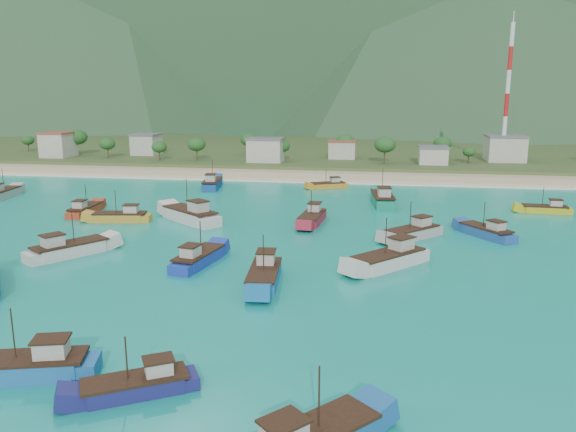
# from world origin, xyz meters

# --- Properties ---
(ground) EXTENTS (600.00, 600.00, 0.00)m
(ground) POSITION_xyz_m (0.00, 0.00, 0.00)
(ground) COLOR #0D9183
(ground) RESTS_ON ground
(beach) EXTENTS (400.00, 18.00, 1.20)m
(beach) POSITION_xyz_m (0.00, 79.00, 0.00)
(beach) COLOR beige
(beach) RESTS_ON ground
(land) EXTENTS (400.00, 110.00, 2.40)m
(land) POSITION_xyz_m (0.00, 140.00, 0.00)
(land) COLOR #385123
(land) RESTS_ON ground
(surf_line) EXTENTS (400.00, 2.50, 0.08)m
(surf_line) POSITION_xyz_m (0.00, 69.50, 0.00)
(surf_line) COLOR white
(surf_line) RESTS_ON ground
(village) EXTENTS (215.05, 26.37, 7.25)m
(village) POSITION_xyz_m (11.79, 102.49, 4.74)
(village) COLOR beige
(village) RESTS_ON ground
(vegetation) EXTENTS (273.74, 25.67, 8.55)m
(vegetation) POSITION_xyz_m (-11.72, 102.80, 5.11)
(vegetation) COLOR #235623
(vegetation) RESTS_ON ground
(radio_tower) EXTENTS (1.20, 1.20, 39.04)m
(radio_tower) POSITION_xyz_m (43.08, 108.00, 21.12)
(radio_tower) COLOR red
(radio_tower) RESTS_ON ground
(boat_0) EXTENTS (8.76, 3.06, 5.10)m
(boat_0) POSITION_xyz_m (37.60, 41.51, 0.53)
(boat_0) COLOR gold
(boat_0) RESTS_ON ground
(boat_1) EXTENTS (8.94, 10.92, 6.51)m
(boat_1) POSITION_xyz_m (-33.58, 2.11, 0.79)
(boat_1) COLOR beige
(boat_1) RESTS_ON ground
(boat_2) EXTENTS (4.79, 10.48, 5.97)m
(boat_2) POSITION_xyz_m (-15.15, 1.19, 0.69)
(boat_2) COLOR #1C38A7
(boat_2) RESTS_ON ground
(boat_5) EXTENTS (8.74, 6.03, 5.03)m
(boat_5) POSITION_xyz_m (-3.96, 62.08, 0.52)
(boat_5) COLOR orange
(boat_5) RESTS_ON ground
(boat_6) EXTENTS (4.16, 11.05, 6.38)m
(boat_6) POSITION_xyz_m (-5.40, -4.36, 0.77)
(boat_6) COLOR #1667A8
(boat_6) RESTS_ON ground
(boat_7) EXTENTS (8.64, 6.46, 5.04)m
(boat_7) POSITION_xyz_m (-9.63, -29.78, 0.52)
(boat_7) COLOR navy
(boat_7) RESTS_ON ground
(boat_8) EXTENTS (7.87, 9.54, 5.70)m
(boat_8) POSITION_xyz_m (23.77, 21.69, 0.64)
(boat_8) COLOR #234E94
(boat_8) RESTS_ON ground
(boat_9) EXTENTS (10.13, 4.44, 5.79)m
(boat_9) POSITION_xyz_m (-35.77, 22.49, 0.66)
(boat_9) COLOR gold
(boat_9) RESTS_ON ground
(boat_11) EXTENTS (4.00, 10.65, 6.15)m
(boat_11) POSITION_xyz_m (-3.52, 26.60, 0.73)
(boat_11) COLOR maroon
(boat_11) RESTS_ON ground
(boat_13) EXTENTS (12.49, 11.10, 7.65)m
(boat_13) POSITION_xyz_m (-24.02, 24.33, 1.00)
(boat_13) COLOR beige
(boat_13) RESTS_ON ground
(boat_14) EXTENTS (3.31, 9.75, 5.68)m
(boat_14) POSITION_xyz_m (-44.85, 27.06, 0.64)
(boat_14) COLOR #A4361C
(boat_14) RESTS_ON ground
(boat_16) EXTENTS (10.75, 5.72, 6.09)m
(boat_16) POSITION_xyz_m (-19.06, -28.76, 0.71)
(boat_16) COLOR #1E62A9
(boat_16) RESTS_ON ground
(boat_18) EXTENTS (10.33, 10.93, 6.87)m
(boat_18) POSITION_xyz_m (9.00, 4.24, 0.86)
(boat_18) COLOR silver
(boat_18) RESTS_ON ground
(boat_20) EXTENTS (9.37, 9.70, 6.15)m
(boat_20) POSITION_xyz_m (12.69, 19.16, 0.73)
(boat_20) COLOR #AEA59C
(boat_20) RESTS_ON ground
(boat_22) EXTENTS (5.03, 11.85, 6.78)m
(boat_22) POSITION_xyz_m (-30.43, 58.24, 0.84)
(boat_22) COLOR navy
(boat_22) RESTS_ON ground
(boat_23) EXTENTS (4.95, 12.77, 7.36)m
(boat_23) POSITION_xyz_m (8.20, 44.66, 0.95)
(boat_23) COLOR #148062
(boat_23) RESTS_ON ground
(boat_24) EXTENTS (4.57, 11.13, 6.39)m
(boat_24) POSITION_xyz_m (-69.97, 39.15, 0.77)
(boat_24) COLOR #A39E94
(boat_24) RESTS_ON ground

